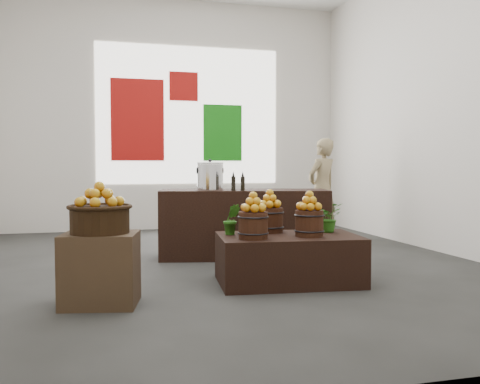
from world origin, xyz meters
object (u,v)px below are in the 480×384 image
object	(u,v)px
wicker_basket	(100,220)
crate	(101,269)
counter	(244,224)
shopper	(322,189)
stock_pot_left	(210,177)
display_table	(288,259)

from	to	relation	value
wicker_basket	crate	bearing A→B (deg)	0.00
counter	wicker_basket	bearing A→B (deg)	-120.55
wicker_basket	counter	bearing A→B (deg)	46.96
counter	shopper	distance (m)	2.10
wicker_basket	stock_pot_left	distance (m)	2.35
shopper	display_table	bearing A→B (deg)	33.26
display_table	counter	distance (m)	1.48
display_table	shopper	distance (m)	3.24
shopper	stock_pot_left	bearing A→B (deg)	3.97
crate	display_table	bearing A→B (deg)	11.77
counter	shopper	bearing A→B (deg)	51.72
display_table	shopper	world-z (taller)	shopper
wicker_basket	counter	xyz separation A→B (m)	(1.71, 1.84, -0.28)
crate	stock_pot_left	size ratio (longest dim) A/B	1.87
crate	display_table	xyz separation A→B (m)	(1.75, 0.36, -0.06)
stock_pot_left	shopper	world-z (taller)	shopper
crate	counter	world-z (taller)	counter
stock_pot_left	counter	bearing A→B (deg)	-12.49
wicker_basket	display_table	size ratio (longest dim) A/B	0.35
wicker_basket	shopper	xyz separation A→B (m)	(3.32, 3.15, 0.07)
display_table	counter	size ratio (longest dim) A/B	0.66
wicker_basket	shopper	bearing A→B (deg)	43.47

